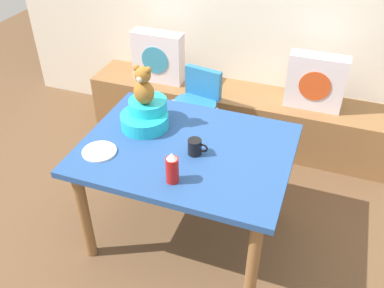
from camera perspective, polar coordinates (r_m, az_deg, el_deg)
The scene contains 11 objects.
ground_plane at distance 2.98m, azimuth -0.67°, elevation -11.81°, with size 8.00×8.00×0.00m, color brown.
window_bench at distance 3.74m, azimuth 5.88°, elevation 3.93°, with size 2.60×0.44×0.46m, color olive.
pillow_floral_left at distance 3.71m, azimuth -4.61°, elevation 11.67°, with size 0.44×0.15×0.44m.
pillow_floral_right at distance 3.43m, azimuth 16.43°, elevation 8.06°, with size 0.44×0.15×0.44m.
dining_table at distance 2.55m, azimuth -0.77°, elevation -2.24°, with size 1.23×0.94×0.74m.
highchair at distance 3.28m, azimuth 0.43°, elevation 5.10°, with size 0.37×0.49×0.79m.
infant_seat_teal at distance 2.65m, azimuth -6.29°, elevation 3.89°, with size 0.30×0.33×0.16m.
teddy_bear at distance 2.54m, azimuth -6.60°, elevation 7.81°, with size 0.13×0.12×0.25m.
ketchup_bottle at distance 2.19m, azimuth -2.71°, elevation -3.30°, with size 0.07×0.07×0.18m.
coffee_mug at distance 2.40m, azimuth 0.43°, elevation -0.41°, with size 0.12×0.08×0.09m.
dinner_plate_near at distance 2.49m, azimuth -12.45°, elevation -1.00°, with size 0.20×0.20×0.01m, color white.
Camera 1 is at (0.71, -1.86, 2.23)m, focal length 39.34 mm.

